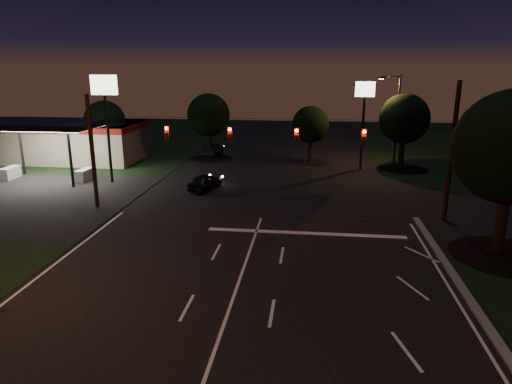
% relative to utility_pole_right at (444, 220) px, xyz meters
% --- Properties ---
extents(ground, '(140.00, 140.00, 0.00)m').
position_rel_utility_pole_right_xyz_m(ground, '(-12.00, -15.00, 0.00)').
color(ground, black).
rests_on(ground, ground).
extents(cross_street_left, '(20.00, 16.00, 0.02)m').
position_rel_utility_pole_right_xyz_m(cross_street_left, '(-32.00, 1.00, 0.00)').
color(cross_street_left, black).
rests_on(cross_street_left, ground).
extents(stop_bar, '(12.00, 0.50, 0.01)m').
position_rel_utility_pole_right_xyz_m(stop_bar, '(-9.00, -3.50, 0.01)').
color(stop_bar, silver).
rests_on(stop_bar, ground).
extents(utility_pole_right, '(0.30, 0.30, 9.00)m').
position_rel_utility_pole_right_xyz_m(utility_pole_right, '(0.00, 0.00, 0.00)').
color(utility_pole_right, black).
rests_on(utility_pole_right, ground).
extents(utility_pole_left, '(0.28, 0.28, 8.00)m').
position_rel_utility_pole_right_xyz_m(utility_pole_left, '(-24.00, 0.00, 0.00)').
color(utility_pole_left, black).
rests_on(utility_pole_left, ground).
extents(signal_span, '(24.00, 0.40, 1.56)m').
position_rel_utility_pole_right_xyz_m(signal_span, '(-12.00, -0.04, 5.50)').
color(signal_span, black).
rests_on(signal_span, ground).
extents(gas_station, '(14.20, 16.10, 5.25)m').
position_rel_utility_pole_right_xyz_m(gas_station, '(-33.86, 15.39, 2.38)').
color(gas_station, gray).
rests_on(gas_station, ground).
extents(pole_sign_left_near, '(2.20, 0.30, 9.10)m').
position_rel_utility_pole_right_xyz_m(pole_sign_left_near, '(-26.00, 7.00, 6.98)').
color(pole_sign_left_near, black).
rests_on(pole_sign_left_near, ground).
extents(pole_sign_right, '(1.80, 0.30, 8.40)m').
position_rel_utility_pole_right_xyz_m(pole_sign_right, '(-4.00, 15.00, 6.24)').
color(pole_sign_right, black).
rests_on(pole_sign_right, ground).
extents(street_light_right_far, '(2.20, 0.35, 9.00)m').
position_rel_utility_pole_right_xyz_m(street_light_right_far, '(-0.76, 17.00, 5.24)').
color(street_light_right_far, black).
rests_on(street_light_right_far, ground).
extents(tree_right_near, '(6.00, 6.00, 8.76)m').
position_rel_utility_pole_right_xyz_m(tree_right_near, '(1.53, -4.83, 5.68)').
color(tree_right_near, black).
rests_on(tree_right_near, ground).
extents(tree_far_a, '(4.20, 4.20, 6.42)m').
position_rel_utility_pole_right_xyz_m(tree_far_a, '(-29.98, 15.12, 4.26)').
color(tree_far_a, black).
rests_on(tree_far_a, ground).
extents(tree_far_b, '(4.60, 4.60, 6.98)m').
position_rel_utility_pole_right_xyz_m(tree_far_b, '(-19.98, 19.13, 4.61)').
color(tree_far_b, black).
rests_on(tree_far_b, ground).
extents(tree_far_c, '(3.80, 3.80, 5.86)m').
position_rel_utility_pole_right_xyz_m(tree_far_c, '(-8.98, 18.10, 3.90)').
color(tree_far_c, black).
rests_on(tree_far_c, ground).
extents(tree_far_d, '(4.80, 4.80, 7.30)m').
position_rel_utility_pole_right_xyz_m(tree_far_d, '(0.02, 16.13, 4.83)').
color(tree_far_d, black).
rests_on(tree_far_d, ground).
extents(tree_far_e, '(4.00, 4.00, 6.18)m').
position_rel_utility_pole_right_xyz_m(tree_far_e, '(8.02, 14.11, 4.11)').
color(tree_far_e, black).
rests_on(tree_far_e, ground).
extents(car_oncoming_a, '(2.49, 4.09, 1.30)m').
position_rel_utility_pole_right_xyz_m(car_oncoming_a, '(-17.41, 5.71, 0.65)').
color(car_oncoming_a, black).
rests_on(car_oncoming_a, ground).
extents(car_oncoming_b, '(1.73, 4.19, 1.35)m').
position_rel_utility_pole_right_xyz_m(car_oncoming_b, '(-19.87, 20.35, 0.67)').
color(car_oncoming_b, black).
rests_on(car_oncoming_b, ground).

